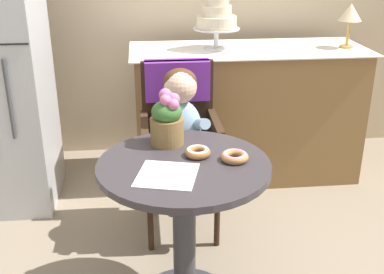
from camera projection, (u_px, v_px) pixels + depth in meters
cafe_table at (184, 207)px, 2.05m from camera, size 0.72×0.72×0.72m
wicker_chair at (179, 120)px, 2.65m from camera, size 0.42×0.45×0.95m
seated_child at (181, 124)px, 2.50m from camera, size 0.27×0.32×0.73m
paper_napkin at (167, 175)px, 1.87m from camera, size 0.28×0.28×0.00m
donut_front at (198, 152)px, 2.03m from camera, size 0.11×0.11×0.03m
donut_mid at (235, 156)px, 1.99m from camera, size 0.12×0.12×0.03m
flower_vase at (167, 119)px, 2.11m from camera, size 0.15×0.15×0.24m
display_counter at (246, 112)px, 3.32m from camera, size 1.56×0.62×0.90m
tiered_cake_stand at (217, 18)px, 3.05m from camera, size 0.30×0.30×0.33m
table_lamp at (350, 14)px, 3.09m from camera, size 0.15×0.15×0.28m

